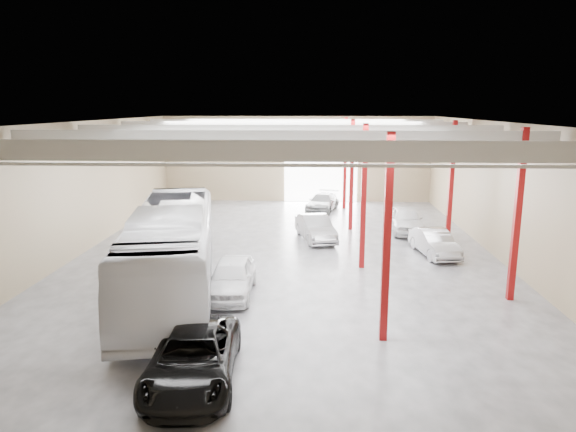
# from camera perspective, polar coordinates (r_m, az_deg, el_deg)

# --- Properties ---
(depot_shell) EXTENTS (22.12, 32.12, 7.06)m
(depot_shell) POSITION_cam_1_polar(r_m,az_deg,el_deg) (26.99, 0.18, 6.15)
(depot_shell) COLOR #45454A
(depot_shell) RESTS_ON ground
(coach_bus) EXTENTS (5.60, 13.80, 3.75)m
(coach_bus) POSITION_cam_1_polar(r_m,az_deg,el_deg) (22.06, -12.73, -3.72)
(coach_bus) COLOR silver
(coach_bus) RESTS_ON ground
(black_sedan) EXTENTS (2.78, 5.40, 1.46)m
(black_sedan) POSITION_cam_1_polar(r_m,az_deg,el_deg) (15.45, -10.48, -15.22)
(black_sedan) COLOR black
(black_sedan) RESTS_ON ground
(car_row_a) EXTENTS (1.90, 4.53, 1.53)m
(car_row_a) POSITION_cam_1_polar(r_m,az_deg,el_deg) (21.77, -6.29, -6.75)
(car_row_a) COLOR white
(car_row_a) RESTS_ON ground
(car_row_b) EXTENTS (2.65, 4.72, 1.47)m
(car_row_b) POSITION_cam_1_polar(r_m,az_deg,el_deg) (30.34, 3.08, -1.34)
(car_row_b) COLOR #9F9FA3
(car_row_b) RESTS_ON ground
(car_row_c) EXTENTS (2.93, 4.89, 1.33)m
(car_row_c) POSITION_cam_1_polar(r_m,az_deg,el_deg) (38.99, 3.87, 1.56)
(car_row_c) COLOR slate
(car_row_c) RESTS_ON ground
(car_right_near) EXTENTS (2.11, 4.36, 1.38)m
(car_right_near) POSITION_cam_1_polar(r_m,az_deg,el_deg) (28.34, 15.95, -2.86)
(car_right_near) COLOR #9F9EA3
(car_right_near) RESTS_ON ground
(car_right_far) EXTENTS (1.93, 4.70, 1.60)m
(car_right_far) POSITION_cam_1_polar(r_m,az_deg,el_deg) (33.14, 12.93, -0.37)
(car_right_far) COLOR silver
(car_right_far) RESTS_ON ground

